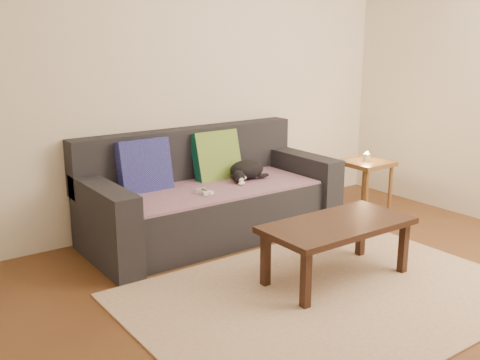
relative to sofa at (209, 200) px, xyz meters
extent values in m
plane|color=brown|center=(0.00, -1.57, -0.31)|extent=(4.50, 4.50, 0.00)
cube|color=beige|center=(0.00, 0.43, 0.99)|extent=(4.50, 0.04, 2.60)
cube|color=#232328|center=(0.00, -0.07, -0.10)|extent=(1.70, 0.78, 0.42)
cube|color=#232328|center=(0.00, 0.33, 0.34)|extent=(2.10, 0.18, 0.45)
cube|color=#232328|center=(-0.95, -0.07, -0.01)|extent=(0.20, 0.90, 0.60)
cube|color=#232328|center=(0.95, -0.07, -0.01)|extent=(0.20, 0.90, 0.60)
cube|color=#3A2648|center=(0.00, -0.09, 0.12)|extent=(1.66, 0.74, 0.02)
cube|color=#181352|center=(-0.50, 0.17, 0.32)|extent=(0.43, 0.18, 0.44)
cube|color=#0B4C39|center=(0.19, 0.17, 0.32)|extent=(0.42, 0.21, 0.44)
ellipsoid|color=black|center=(0.37, -0.03, 0.21)|extent=(0.33, 0.25, 0.16)
sphere|color=black|center=(0.22, -0.11, 0.19)|extent=(0.11, 0.11, 0.11)
sphere|color=white|center=(0.22, -0.15, 0.17)|extent=(0.05, 0.05, 0.04)
ellipsoid|color=black|center=(0.48, -0.11, 0.16)|extent=(0.13, 0.05, 0.04)
cube|color=white|center=(-0.18, -0.21, 0.15)|extent=(0.09, 0.15, 0.03)
cube|color=white|center=(-0.18, -0.21, 0.15)|extent=(0.09, 0.15, 0.03)
cube|color=brown|center=(1.51, -0.35, 0.18)|extent=(0.41, 0.41, 0.04)
cylinder|color=brown|center=(1.35, -0.52, -0.07)|extent=(0.04, 0.04, 0.47)
cylinder|color=brown|center=(1.67, -0.52, -0.07)|extent=(0.04, 0.04, 0.47)
cylinder|color=brown|center=(1.35, -0.19, -0.07)|extent=(0.04, 0.04, 0.47)
cylinder|color=brown|center=(1.67, -0.19, -0.07)|extent=(0.04, 0.04, 0.47)
cylinder|color=beige|center=(1.51, -0.35, 0.24)|extent=(0.06, 0.06, 0.07)
sphere|color=#FFBF59|center=(1.51, -0.35, 0.28)|extent=(0.02, 0.02, 0.02)
cube|color=tan|center=(0.00, -1.42, -0.30)|extent=(2.50, 1.80, 0.01)
cube|color=black|center=(0.22, -1.26, 0.09)|extent=(1.05, 0.52, 0.04)
cube|color=black|center=(-0.24, -1.46, -0.12)|extent=(0.05, 0.05, 0.38)
cube|color=black|center=(0.68, -1.46, -0.12)|extent=(0.05, 0.05, 0.38)
cube|color=black|center=(-0.24, -1.07, -0.12)|extent=(0.05, 0.05, 0.38)
cube|color=black|center=(0.68, -1.07, -0.12)|extent=(0.05, 0.05, 0.38)
camera|label=1|loc=(-2.41, -3.80, 1.33)|focal=42.00mm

